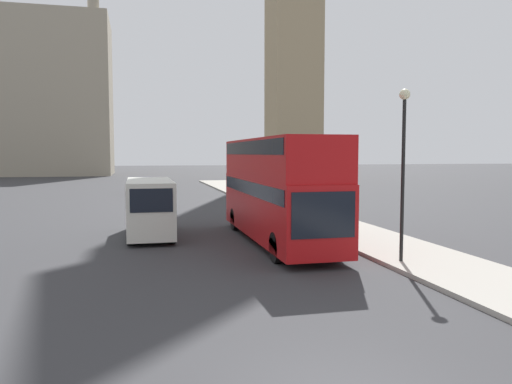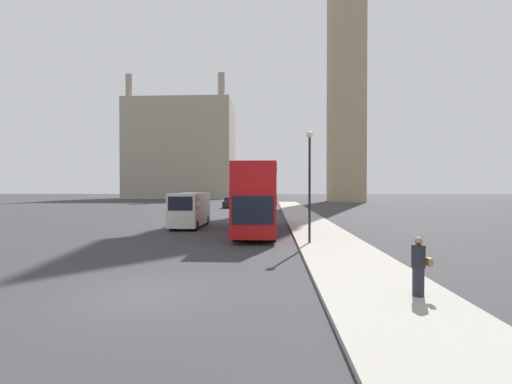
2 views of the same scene
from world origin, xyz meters
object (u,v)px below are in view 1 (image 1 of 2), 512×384
white_van (150,207)px  street_lamp (403,149)px  red_double_decker_bus (277,185)px  parked_sedan (144,186)px

white_van → street_lamp: street_lamp is taller
white_van → red_double_decker_bus: bearing=-27.3°
street_lamp → parked_sedan: 34.18m
street_lamp → parked_sedan: size_ratio=1.21×
street_lamp → parked_sedan: bearing=103.7°
red_double_decker_bus → white_van: bearing=152.7°
white_van → street_lamp: size_ratio=0.99×
red_double_decker_bus → parked_sedan: 28.44m
white_van → parked_sedan: size_ratio=1.20×
red_double_decker_bus → street_lamp: 6.10m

